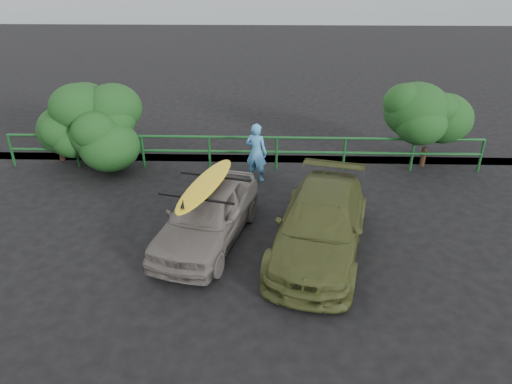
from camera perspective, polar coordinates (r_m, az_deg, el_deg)
ground at (r=9.47m, az=-3.33°, el=-9.42°), size 80.00×80.00×0.00m
ocean at (r=67.83m, az=1.17°, el=22.13°), size 200.00×200.00×0.00m
guardrail at (r=13.60m, az=-1.65°, el=4.95°), size 14.00×0.08×1.04m
shrub_left at (r=14.84m, az=-20.60°, el=7.52°), size 3.20×2.40×2.21m
shrub_right at (r=14.44m, az=18.85°, el=7.78°), size 3.20×2.40×2.44m
sedan at (r=10.06m, az=-6.10°, el=-2.79°), size 2.41×4.02×1.28m
olive_vehicle at (r=9.74m, az=8.07°, el=-4.07°), size 2.75×4.64×1.26m
man at (r=12.74m, az=0.04°, el=4.95°), size 0.72×0.59×1.68m
roof_rack at (r=9.75m, az=-6.29°, el=0.62°), size 1.89×1.53×0.06m
surfboard at (r=9.72m, az=-6.31°, el=0.99°), size 1.26×2.86×0.08m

